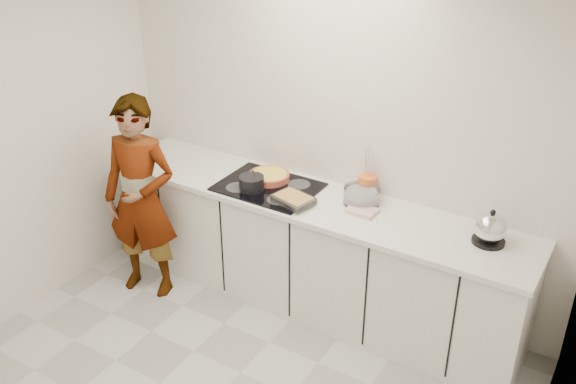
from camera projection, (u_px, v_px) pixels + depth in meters
The scene contains 13 objects.
wall_back at pixel (334, 133), 4.65m from camera, with size 3.60×0.00×2.60m, color silver.
wall_right at pixel (541, 348), 2.62m from camera, with size 0.02×3.20×2.60m.
base_cabinets at pixel (310, 254), 4.81m from camera, with size 3.20×0.58×0.87m, color white.
countertop at pixel (311, 201), 4.59m from camera, with size 3.24×0.64×0.04m, color white.
hob at pixel (268, 187), 4.73m from camera, with size 0.72×0.54×0.01m, color black.
tart_dish at pixel (269, 176), 4.81m from camera, with size 0.37×0.37×0.05m.
saucepan at pixel (252, 183), 4.66m from camera, with size 0.23×0.23×0.18m.
baking_dish at pixel (293, 199), 4.48m from camera, with size 0.31×0.26×0.05m.
mixing_bowl at pixel (362, 196), 4.49m from camera, with size 0.33×0.33×0.12m.
tea_towel at pixel (362, 211), 4.39m from camera, with size 0.20×0.14×0.03m, color white.
kettle at pixel (490, 229), 4.01m from camera, with size 0.27×0.27×0.24m.
utensil_crock at pixel (367, 186), 4.58m from camera, with size 0.13×0.13×0.16m, color orange.
cook at pixel (141, 199), 4.80m from camera, with size 0.58×0.38×1.60m, color white.
Camera 1 is at (1.98, -2.25, 3.08)m, focal length 40.00 mm.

